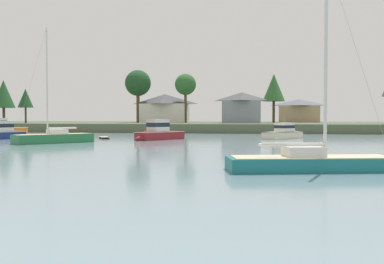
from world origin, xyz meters
The scene contains 16 objects.
far_shore_bank centered at (0.00, 96.46, 0.86)m, with size 172.09×44.06×1.71m, color #4C563D.
dinghy_black centered at (-12.38, 52.63, 0.10)m, with size 2.27×2.83×0.39m.
cruiser_cream centered at (12.92, 56.15, 0.51)m, with size 6.40×7.41×4.20m.
sailboat_green centered at (-14.66, 41.59, 0.29)m, with size 8.01×8.84×14.21m.
sailboat_teal centered at (12.69, 17.64, 0.27)m, with size 10.20×5.01×12.94m.
cruiser_maroon centered at (-4.39, 50.72, 0.63)m, with size 6.37×8.28×5.24m.
mooring_buoy_orange centered at (-18.74, 52.93, 0.07)m, with size 0.38×0.38×0.43m.
mooring_buoy_green centered at (-24.07, 67.09, 0.08)m, with size 0.45×0.45×0.51m.
shore_tree_center_right centered at (-44.97, 81.52, 7.86)m, with size 4.80×4.80×9.12m.
shore_tree_inland_c centered at (-7.60, 92.87, 10.19)m, with size 4.78×4.78×10.98m.
shore_tree_far_right centered at (-18.80, 93.57, 10.68)m, with size 5.94×5.94×12.04m.
shore_tree_center centered at (-39.84, 81.28, 6.92)m, with size 3.23×3.23×7.24m.
shore_tree_center_left centered at (11.92, 91.68, 9.26)m, with size 4.79×4.79×10.55m.
cottage_near_water centered at (-12.85, 95.32, 5.10)m, with size 11.06×8.48×6.54m.
cottage_hillside centered at (18.14, 105.22, 4.60)m, with size 10.02×8.59×5.59m.
cottage_eastern centered at (5.14, 90.32, 5.11)m, with size 8.61×7.95×6.59m.
Camera 1 is at (10.00, -10.03, 3.19)m, focal length 43.46 mm.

